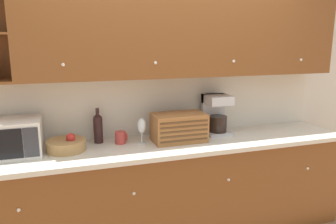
# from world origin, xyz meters

# --- Properties ---
(ground_plane) EXTENTS (24.00, 24.00, 0.00)m
(ground_plane) POSITION_xyz_m (0.00, 0.00, 0.00)
(ground_plane) COLOR #896647
(wall_back) EXTENTS (5.72, 0.06, 2.60)m
(wall_back) POSITION_xyz_m (0.00, 0.03, 1.30)
(wall_back) COLOR silver
(wall_back) RESTS_ON ground_plane
(counter_unit) EXTENTS (3.34, 0.65, 0.91)m
(counter_unit) POSITION_xyz_m (0.00, -0.31, 0.46)
(counter_unit) COLOR brown
(counter_unit) RESTS_ON ground_plane
(backsplash_panel) EXTENTS (3.32, 0.01, 0.57)m
(backsplash_panel) POSITION_xyz_m (0.00, -0.01, 1.19)
(backsplash_panel) COLOR silver
(backsplash_panel) RESTS_ON counter_unit
(upper_cabinets) EXTENTS (3.32, 0.36, 0.76)m
(upper_cabinets) POSITION_xyz_m (0.16, -0.17, 1.86)
(upper_cabinets) COLOR brown
(upper_cabinets) RESTS_ON backsplash_panel
(microwave) EXTENTS (0.49, 0.38, 0.29)m
(microwave) POSITION_xyz_m (-1.32, -0.23, 1.05)
(microwave) COLOR silver
(microwave) RESTS_ON counter_unit
(fruit_basket) EXTENTS (0.31, 0.31, 0.15)m
(fruit_basket) POSITION_xyz_m (-0.89, -0.26, 0.96)
(fruit_basket) COLOR #A87F4C
(fruit_basket) RESTS_ON counter_unit
(wine_bottle) EXTENTS (0.08, 0.08, 0.31)m
(wine_bottle) POSITION_xyz_m (-0.62, -0.11, 1.05)
(wine_bottle) COLOR black
(wine_bottle) RESTS_ON counter_unit
(mug) EXTENTS (0.11, 0.09, 0.11)m
(mug) POSITION_xyz_m (-0.43, -0.20, 0.96)
(mug) COLOR #B73D38
(mug) RESTS_ON counter_unit
(wine_glass) EXTENTS (0.08, 0.08, 0.23)m
(wine_glass) POSITION_xyz_m (-0.26, -0.26, 1.06)
(wine_glass) COLOR silver
(wine_glass) RESTS_ON counter_unit
(bread_box) EXTENTS (0.47, 0.28, 0.25)m
(bread_box) POSITION_xyz_m (0.08, -0.29, 1.03)
(bread_box) COLOR #996033
(bread_box) RESTS_ON counter_unit
(coffee_maker) EXTENTS (0.23, 0.24, 0.38)m
(coffee_maker) POSITION_xyz_m (0.51, -0.17, 1.10)
(coffee_maker) COLOR #B7B7BC
(coffee_maker) RESTS_ON counter_unit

